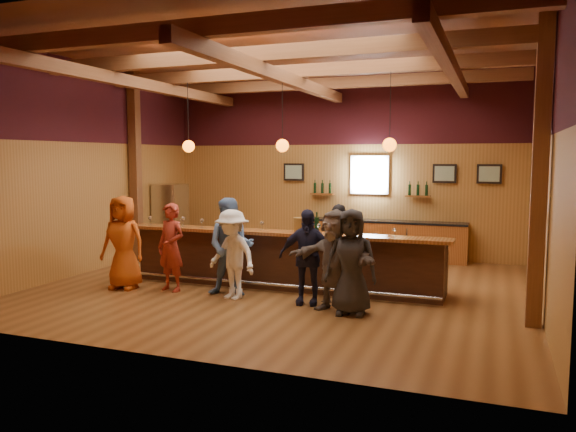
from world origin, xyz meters
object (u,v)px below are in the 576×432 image
at_px(customer_denim, 231,247).
at_px(customer_navy, 307,257).
at_px(ice_bucket, 300,225).
at_px(stainless_fridge, 171,219).
at_px(customer_brown, 334,260).
at_px(customer_dark, 351,262).
at_px(customer_orange, 123,242).
at_px(customer_white, 232,255).
at_px(customer_redvest, 171,247).
at_px(bar_counter, 286,259).
at_px(bartender, 338,243).
at_px(back_bar_cabinet, 383,240).
at_px(bottle_a, 308,225).

height_order(customer_denim, customer_navy, customer_denim).
bearing_deg(ice_bucket, stainless_fridge, 149.27).
bearing_deg(customer_brown, customer_dark, -4.16).
distance_m(customer_orange, customer_white, 2.28).
bearing_deg(customer_dark, customer_denim, 162.94).
bearing_deg(stainless_fridge, customer_orange, -70.66).
bearing_deg(ice_bucket, customer_redvest, -158.21).
bearing_deg(customer_redvest, customer_dark, 6.43).
bearing_deg(bar_counter, customer_navy, -54.52).
distance_m(stainless_fridge, customer_white, 5.14).
bearing_deg(customer_dark, bartender, 104.12).
xyz_separation_m(bartender, ice_bucket, (-0.48, -0.96, 0.46)).
bearing_deg(customer_orange, customer_dark, -9.65).
distance_m(back_bar_cabinet, customer_denim, 4.97).
distance_m(back_bar_cabinet, customer_white, 5.12).
bearing_deg(bottle_a, customer_dark, -48.60).
distance_m(customer_redvest, bottle_a, 2.59).
height_order(customer_dark, bartender, customer_dark).
distance_m(customer_white, ice_bucket, 1.44).
relative_size(bar_counter, ice_bucket, 24.38).
xyz_separation_m(customer_orange, customer_white, (2.28, 0.01, -0.10)).
height_order(back_bar_cabinet, customer_white, customer_white).
distance_m(back_bar_cabinet, stainless_fridge, 5.43).
xyz_separation_m(customer_denim, customer_brown, (2.03, -0.36, -0.05)).
xyz_separation_m(customer_navy, customer_brown, (0.56, -0.26, 0.02)).
distance_m(customer_white, customer_navy, 1.34).
relative_size(customer_orange, customer_brown, 1.07).
height_order(customer_white, bottle_a, customer_white).
bearing_deg(customer_white, back_bar_cabinet, 89.11).
distance_m(customer_dark, bottle_a, 1.77).
bearing_deg(bar_counter, customer_brown, -45.48).
relative_size(customer_brown, customer_dark, 0.99).
height_order(customer_brown, customer_dark, customer_dark).
height_order(back_bar_cabinet, stainless_fridge, stainless_fridge).
relative_size(customer_redvest, customer_navy, 1.01).
relative_size(customer_dark, bottle_a, 5.20).
bearing_deg(customer_white, customer_brown, 14.92).
distance_m(bar_counter, stainless_fridge, 4.81).
xyz_separation_m(bar_counter, stainless_fridge, (-4.12, 2.45, 0.38)).
bearing_deg(ice_bucket, bar_counter, 149.65).
relative_size(back_bar_cabinet, customer_white, 2.53).
height_order(back_bar_cabinet, bartender, bartender).
bearing_deg(bar_counter, customer_dark, -41.59).
xyz_separation_m(stainless_fridge, bottle_a, (4.62, -2.62, 0.34)).
height_order(bar_counter, customer_brown, customer_brown).
height_order(customer_denim, customer_brown, customer_denim).
distance_m(bartender, bottle_a, 1.08).
bearing_deg(bartender, customer_dark, 94.20).
height_order(customer_dark, ice_bucket, customer_dark).
bearing_deg(ice_bucket, back_bar_cabinet, 77.57).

